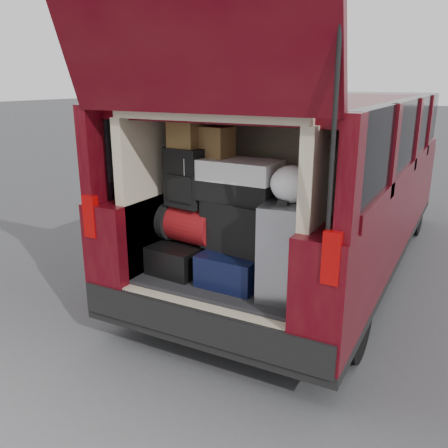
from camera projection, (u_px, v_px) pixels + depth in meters
The scene contains 13 objects.
ground at pixel (221, 353), 3.51m from camera, with size 80.00×80.00×0.00m, color #3C3C3F.
minivan at pixel (308, 186), 4.81m from camera, with size 1.90×5.35×2.77m.
load_floor at pixel (238, 304), 3.66m from camera, with size 1.24×1.05×0.55m, color black.
black_hardshell at pixel (185, 255), 3.62m from camera, with size 0.38×0.52×0.21m, color black.
navy_hardshell at pixel (238, 265), 3.40m from camera, with size 0.42×0.52×0.23m, color black.
silver_roller at pixel (283, 249), 3.12m from camera, with size 0.27×0.43×0.64m, color silver.
red_duffel at pixel (191, 224), 3.56m from camera, with size 0.44×0.29×0.29m, color maroon.
black_soft_case at pixel (239, 225), 3.35m from camera, with size 0.49×0.29×0.35m, color black.
backpack at pixel (186, 178), 3.44m from camera, with size 0.30×0.18×0.43m, color black.
twotone_duffel at pixel (235, 179), 3.32m from camera, with size 0.63×0.33×0.28m, color white.
grocery_sack_lower at pixel (185, 134), 3.37m from camera, with size 0.21×0.18×0.19m, color brown.
grocery_sack_upper at pixel (216, 142), 3.35m from camera, with size 0.21×0.18×0.21m, color brown.
plastic_bag_right at pixel (292, 184), 2.99m from camera, with size 0.28×0.26×0.24m, color white.
Camera 1 is at (1.47, -2.71, 1.93)m, focal length 38.00 mm.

